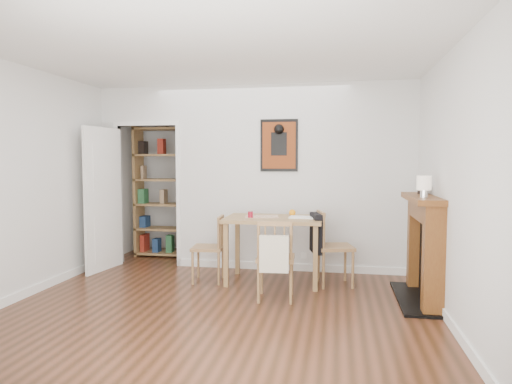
% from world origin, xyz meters
% --- Properties ---
extents(ground, '(5.20, 5.20, 0.00)m').
position_xyz_m(ground, '(0.00, 0.00, 0.00)').
color(ground, '#572D1C').
rests_on(ground, ground).
extents(room_shell, '(5.20, 5.20, 5.20)m').
position_xyz_m(room_shell, '(0.10, 1.34, 1.30)').
color(room_shell, silver).
rests_on(room_shell, ground).
extents(dining_table, '(1.21, 0.77, 0.83)m').
position_xyz_m(dining_table, '(0.42, 0.71, 0.73)').
color(dining_table, olive).
rests_on(dining_table, ground).
extents(chair_left, '(0.46, 0.46, 0.85)m').
position_xyz_m(chair_left, '(-0.41, 0.59, 0.42)').
color(chair_left, olive).
rests_on(chair_left, ground).
extents(chair_right, '(0.61, 0.56, 0.93)m').
position_xyz_m(chair_right, '(1.16, 0.70, 0.48)').
color(chair_right, olive).
rests_on(chair_right, ground).
extents(chair_front, '(0.48, 0.54, 0.90)m').
position_xyz_m(chair_front, '(0.54, -0.01, 0.46)').
color(chair_front, olive).
rests_on(chair_front, ground).
extents(bookshelf, '(0.88, 0.35, 2.09)m').
position_xyz_m(bookshelf, '(-1.57, 1.99, 1.03)').
color(bookshelf, olive).
rests_on(bookshelf, ground).
extents(fireplace, '(0.45, 1.25, 1.16)m').
position_xyz_m(fireplace, '(2.16, 0.25, 0.62)').
color(fireplace, brown).
rests_on(fireplace, ground).
extents(red_glass, '(0.06, 0.06, 0.08)m').
position_xyz_m(red_glass, '(0.14, 0.61, 0.87)').
color(red_glass, maroon).
rests_on(red_glass, dining_table).
extents(orange_fruit, '(0.09, 0.09, 0.09)m').
position_xyz_m(orange_fruit, '(0.63, 0.88, 0.87)').
color(orange_fruit, orange).
rests_on(orange_fruit, dining_table).
extents(placemat, '(0.47, 0.38, 0.00)m').
position_xyz_m(placemat, '(0.26, 0.74, 0.83)').
color(placemat, '#EFE2C5').
rests_on(placemat, dining_table).
extents(notebook, '(0.32, 0.24, 0.02)m').
position_xyz_m(notebook, '(0.77, 0.72, 0.84)').
color(notebook, white).
rests_on(notebook, dining_table).
extents(mantel_lamp, '(0.15, 0.15, 0.23)m').
position_xyz_m(mantel_lamp, '(2.07, -0.10, 1.30)').
color(mantel_lamp, silver).
rests_on(mantel_lamp, fireplace).
extents(ceramic_jar_a, '(0.09, 0.09, 0.11)m').
position_xyz_m(ceramic_jar_a, '(2.16, 0.41, 1.22)').
color(ceramic_jar_a, black).
rests_on(ceramic_jar_a, fireplace).
extents(ceramic_jar_b, '(0.08, 0.08, 0.11)m').
position_xyz_m(ceramic_jar_b, '(2.16, 0.56, 1.21)').
color(ceramic_jar_b, black).
rests_on(ceramic_jar_b, fireplace).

